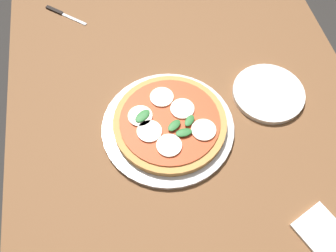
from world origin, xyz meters
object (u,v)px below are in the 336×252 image
(plate_white, at_px, (268,93))
(knife, at_px, (61,13))
(napkin, at_px, (327,238))
(serving_tray, at_px, (168,127))
(dining_table, at_px, (180,108))
(pizza, at_px, (170,122))

(plate_white, height_order, knife, plate_white)
(napkin, bearing_deg, serving_tray, -139.85)
(dining_table, distance_m, serving_tray, 0.17)
(dining_table, bearing_deg, pizza, -25.22)
(dining_table, height_order, napkin, napkin)
(pizza, xyz_separation_m, plate_white, (-0.05, 0.27, -0.02))
(dining_table, xyz_separation_m, plate_white, (0.07, 0.22, 0.11))
(serving_tray, relative_size, knife, 2.70)
(serving_tray, relative_size, pizza, 1.17)
(napkin, relative_size, knife, 1.08)
(dining_table, height_order, knife, knife)
(serving_tray, height_order, pizza, pizza)
(pizza, distance_m, knife, 0.53)
(dining_table, xyz_separation_m, serving_tray, (0.12, -0.06, 0.11))
(pizza, bearing_deg, dining_table, 154.78)
(serving_tray, distance_m, plate_white, 0.28)
(serving_tray, height_order, napkin, serving_tray)
(plate_white, bearing_deg, serving_tray, -79.68)
(plate_white, bearing_deg, knife, -128.21)
(pizza, distance_m, plate_white, 0.28)
(plate_white, xyz_separation_m, napkin, (0.38, -0.00, -0.00))
(plate_white, relative_size, knife, 1.55)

